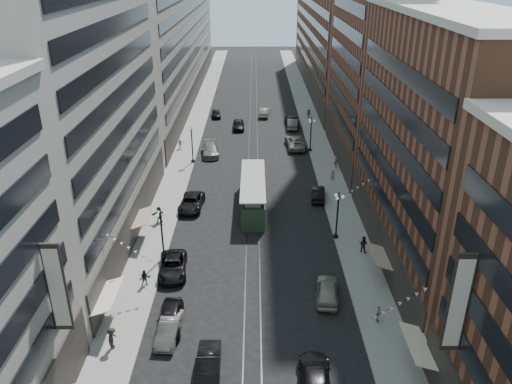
{
  "coord_description": "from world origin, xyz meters",
  "views": [
    {
      "loc": [
        0.19,
        -16.07,
        27.99
      ],
      "look_at": [
        0.35,
        33.56,
        5.0
      ],
      "focal_mm": 35.0,
      "sensor_mm": 36.0,
      "label": 1
    }
  ],
  "objects_px": {
    "lamppost_se_far": "(337,214)",
    "car_4": "(327,290)",
    "pedestrian_8": "(332,175)",
    "car_9": "(216,114)",
    "pedestrian_5": "(159,214)",
    "car_1": "(169,329)",
    "pedestrian_9": "(309,114)",
    "car_7": "(191,203)",
    "pedestrian_extra_1": "(336,162)",
    "car_6": "(315,377)",
    "car_12": "(292,120)",
    "streetcar": "(253,194)",
    "car_5": "(209,366)",
    "pedestrian_2": "(145,278)",
    "car_2": "(173,266)",
    "lamppost_se_mid": "(311,133)",
    "car_14": "(264,112)",
    "lamppost_sw_far": "(162,232)",
    "car_8": "(210,150)",
    "car_13": "(238,125)",
    "car_extra_2": "(293,124)",
    "car_extra_1": "(170,318)",
    "pedestrian_7": "(363,244)",
    "pedestrian_extra_0": "(112,338)",
    "lamppost_sw_mid": "(192,144)",
    "pedestrian_6": "(180,144)",
    "car_10": "(318,193)",
    "car_11": "(297,144)",
    "pedestrian_4": "(378,314)",
    "car_extra_0": "(295,141)"
  },
  "relations": [
    {
      "from": "car_9",
      "to": "pedestrian_5",
      "type": "distance_m",
      "value": 44.05
    },
    {
      "from": "car_5",
      "to": "car_14",
      "type": "height_order",
      "value": "car_14"
    },
    {
      "from": "car_1",
      "to": "car_14",
      "type": "relative_size",
      "value": 0.89
    },
    {
      "from": "lamppost_se_mid",
      "to": "streetcar",
      "type": "relative_size",
      "value": 0.41
    },
    {
      "from": "car_5",
      "to": "car_6",
      "type": "relative_size",
      "value": 0.86
    },
    {
      "from": "lamppost_sw_far",
      "to": "car_extra_0",
      "type": "relative_size",
      "value": 0.86
    },
    {
      "from": "car_5",
      "to": "car_14",
      "type": "bearing_deg",
      "value": 83.92
    },
    {
      "from": "car_14",
      "to": "car_extra_2",
      "type": "height_order",
      "value": "car_extra_2"
    },
    {
      "from": "car_1",
      "to": "pedestrian_5",
      "type": "relative_size",
      "value": 2.35
    },
    {
      "from": "car_extra_1",
      "to": "streetcar",
      "type": "bearing_deg",
      "value": 71.78
    },
    {
      "from": "lamppost_sw_mid",
      "to": "car_12",
      "type": "height_order",
      "value": "lamppost_sw_mid"
    },
    {
      "from": "car_4",
      "to": "pedestrian_8",
      "type": "relative_size",
      "value": 2.9
    },
    {
      "from": "car_6",
      "to": "pedestrian_6",
      "type": "relative_size",
      "value": 3.49
    },
    {
      "from": "pedestrian_8",
      "to": "car_extra_1",
      "type": "xyz_separation_m",
      "value": [
        -17.95,
        -30.45,
        -0.16
      ]
    },
    {
      "from": "car_1",
      "to": "pedestrian_extra_1",
      "type": "bearing_deg",
      "value": 66.91
    },
    {
      "from": "lamppost_sw_far",
      "to": "car_6",
      "type": "bearing_deg",
      "value": -51.46
    },
    {
      "from": "car_11",
      "to": "pedestrian_4",
      "type": "bearing_deg",
      "value": 99.03
    },
    {
      "from": "car_1",
      "to": "car_8",
      "type": "xyz_separation_m",
      "value": [
        0.0,
        42.32,
        0.13
      ]
    },
    {
      "from": "car_2",
      "to": "pedestrian_9",
      "type": "distance_m",
      "value": 56.22
    },
    {
      "from": "lamppost_se_far",
      "to": "car_4",
      "type": "distance_m",
      "value": 11.27
    },
    {
      "from": "pedestrian_7",
      "to": "car_extra_1",
      "type": "relative_size",
      "value": 0.37
    },
    {
      "from": "pedestrian_7",
      "to": "pedestrian_extra_1",
      "type": "height_order",
      "value": "pedestrian_7"
    },
    {
      "from": "lamppost_sw_far",
      "to": "lamppost_se_far",
      "type": "distance_m",
      "value": 18.83
    },
    {
      "from": "car_2",
      "to": "car_9",
      "type": "xyz_separation_m",
      "value": [
        0.48,
        54.32,
        -0.07
      ]
    },
    {
      "from": "car_5",
      "to": "pedestrian_2",
      "type": "bearing_deg",
      "value": 120.41
    },
    {
      "from": "car_5",
      "to": "car_6",
      "type": "bearing_deg",
      "value": -10.42
    },
    {
      "from": "pedestrian_2",
      "to": "pedestrian_extra_1",
      "type": "xyz_separation_m",
      "value": [
        22.39,
        29.77,
        -0.03
      ]
    },
    {
      "from": "car_4",
      "to": "car_extra_2",
      "type": "bearing_deg",
      "value": -83.3
    },
    {
      "from": "car_9",
      "to": "car_extra_2",
      "type": "xyz_separation_m",
      "value": [
        14.61,
        -7.26,
        0.14
      ]
    },
    {
      "from": "car_1",
      "to": "pedestrian_9",
      "type": "distance_m",
      "value": 64.69
    },
    {
      "from": "car_9",
      "to": "car_extra_1",
      "type": "bearing_deg",
      "value": -96.32
    },
    {
      "from": "pedestrian_6",
      "to": "car_extra_0",
      "type": "distance_m",
      "value": 18.95
    },
    {
      "from": "car_6",
      "to": "car_12",
      "type": "distance_m",
      "value": 63.85
    },
    {
      "from": "car_5",
      "to": "pedestrian_extra_0",
      "type": "xyz_separation_m",
      "value": [
        -7.79,
        2.63,
        0.3
      ]
    },
    {
      "from": "pedestrian_8",
      "to": "lamppost_se_far",
      "type": "bearing_deg",
      "value": 65.21
    },
    {
      "from": "car_10",
      "to": "car_extra_2",
      "type": "distance_m",
      "value": 30.19
    },
    {
      "from": "car_8",
      "to": "car_5",
      "type": "bearing_deg",
      "value": -93.15
    },
    {
      "from": "car_extra_2",
      "to": "pedestrian_2",
      "type": "bearing_deg",
      "value": 76.06
    },
    {
      "from": "pedestrian_5",
      "to": "car_extra_1",
      "type": "relative_size",
      "value": 0.39
    },
    {
      "from": "car_1",
      "to": "car_7",
      "type": "height_order",
      "value": "car_7"
    },
    {
      "from": "lamppost_se_far",
      "to": "car_10",
      "type": "distance_m",
      "value": 10.48
    },
    {
      "from": "lamppost_se_mid",
      "to": "car_12",
      "type": "height_order",
      "value": "lamppost_se_mid"
    },
    {
      "from": "car_13",
      "to": "car_extra_1",
      "type": "xyz_separation_m",
      "value": [
        -4.17,
        -54.58,
        -0.01
      ]
    },
    {
      "from": "streetcar",
      "to": "pedestrian_7",
      "type": "distance_m",
      "value": 16.03
    },
    {
      "from": "car_13",
      "to": "car_1",
      "type": "bearing_deg",
      "value": -95.86
    },
    {
      "from": "car_10",
      "to": "car_14",
      "type": "bearing_deg",
      "value": -74.81
    },
    {
      "from": "streetcar",
      "to": "car_1",
      "type": "relative_size",
      "value": 2.95
    },
    {
      "from": "car_7",
      "to": "pedestrian_9",
      "type": "xyz_separation_m",
      "value": [
        18.43,
        38.85,
        0.2
      ]
    },
    {
      "from": "car_13",
      "to": "pedestrian_6",
      "type": "distance_m",
      "value": 14.23
    },
    {
      "from": "lamppost_sw_far",
      "to": "car_5",
      "type": "height_order",
      "value": "lamppost_sw_far"
    }
  ]
}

